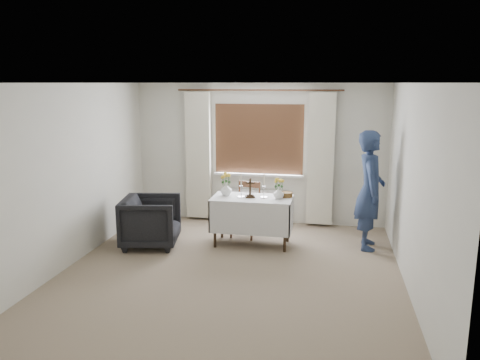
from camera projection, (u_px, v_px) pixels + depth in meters
name	position (u px, v px, depth m)	size (l,w,h in m)	color
ground	(230.00, 274.00, 6.24)	(5.00, 5.00, 0.00)	gray
altar_table	(252.00, 221.00, 7.31)	(1.24, 0.64, 0.76)	silver
wooden_chair	(245.00, 210.00, 7.70)	(0.42, 0.42, 0.90)	brown
armchair	(151.00, 221.00, 7.26)	(0.83, 0.86, 0.78)	black
person	(370.00, 190.00, 7.08)	(0.66, 0.44, 1.82)	navy
radiator	(258.00, 206.00, 8.50)	(1.10, 0.10, 0.60)	silver
wooden_cross	(250.00, 188.00, 7.20)	(0.14, 0.10, 0.31)	black
candlestick_left	(241.00, 185.00, 7.21)	(0.11, 0.11, 0.38)	silver
candlestick_right	(264.00, 186.00, 7.19)	(0.11, 0.11, 0.37)	silver
flower_vase_left	(226.00, 189.00, 7.36)	(0.18, 0.18, 0.19)	white
flower_vase_right	(279.00, 193.00, 7.15)	(0.16, 0.16, 0.17)	white
wicker_basket	(286.00, 194.00, 7.27)	(0.20, 0.20, 0.08)	brown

